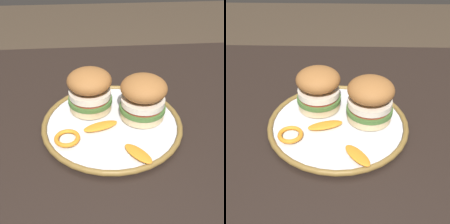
{
  "view_description": "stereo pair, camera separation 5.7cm",
  "coord_description": "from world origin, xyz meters",
  "views": [
    {
      "loc": [
        0.08,
        0.46,
        1.11
      ],
      "look_at": [
        0.03,
        -0.03,
        0.76
      ],
      "focal_mm": 43.27,
      "sensor_mm": 36.0,
      "label": 1
    },
    {
      "loc": [
        0.02,
        0.46,
        1.11
      ],
      "look_at": [
        0.03,
        -0.03,
        0.76
      ],
      "focal_mm": 43.27,
      "sensor_mm": 36.0,
      "label": 2
    }
  ],
  "objects": [
    {
      "name": "orange_peel_strip_long",
      "position": [
        0.06,
        -0.0,
        0.74
      ],
      "size": [
        0.08,
        0.05,
        0.01
      ],
      "color": "orange",
      "rests_on": "dinner_plate"
    },
    {
      "name": "dining_table",
      "position": [
        0.0,
        0.0,
        0.63
      ],
      "size": [
        1.32,
        1.0,
        0.72
      ],
      "color": "black",
      "rests_on": "ground"
    },
    {
      "name": "orange_peel_strip_short",
      "position": [
        -0.01,
        0.09,
        0.74
      ],
      "size": [
        0.06,
        0.07,
        0.01
      ],
      "color": "orange",
      "rests_on": "dinner_plate"
    },
    {
      "name": "dinner_plate",
      "position": [
        0.03,
        -0.03,
        0.73
      ],
      "size": [
        0.32,
        0.32,
        0.02
      ],
      "color": "white",
      "rests_on": "dining_table"
    },
    {
      "name": "orange_peel_curled",
      "position": [
        0.13,
        0.03,
        0.74
      ],
      "size": [
        0.06,
        0.06,
        0.01
      ],
      "color": "orange",
      "rests_on": "dinner_plate"
    },
    {
      "name": "sandwich_half_left",
      "position": [
        0.08,
        -0.08,
        0.78
      ],
      "size": [
        0.13,
        0.13,
        0.1
      ],
      "color": "beige",
      "rests_on": "dinner_plate"
    },
    {
      "name": "sandwich_half_right",
      "position": [
        -0.04,
        -0.04,
        0.78
      ],
      "size": [
        0.14,
        0.14,
        0.1
      ],
      "color": "beige",
      "rests_on": "dinner_plate"
    }
  ]
}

